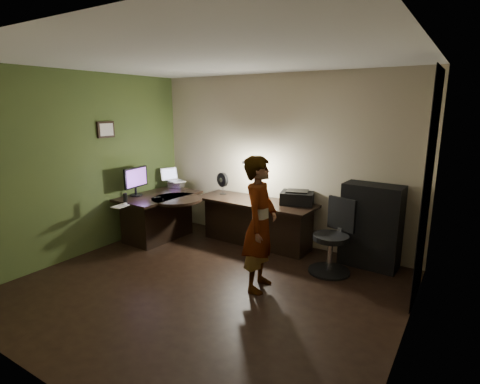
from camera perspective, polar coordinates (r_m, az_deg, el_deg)
The scene contains 27 objects.
floor at distance 4.81m, azimuth -5.34°, elevation -14.39°, with size 4.50×4.00×0.01m, color black.
ceiling at distance 4.31m, azimuth -6.14°, elevation 19.60°, with size 4.50×4.00×0.01m, color silver.
wall_back at distance 6.05m, azimuth 6.07°, elevation 4.78°, with size 4.50×0.01×2.70m, color tan.
wall_front at distance 3.09m, azimuth -29.25°, elevation -4.73°, with size 4.50×0.01×2.70m, color tan.
wall_left at distance 6.00m, azimuth -23.00°, elevation 3.77°, with size 0.01×4.00×2.70m, color tan.
wall_right at distance 3.49m, azimuth 24.94°, elevation -2.38°, with size 0.01×4.00×2.70m, color tan.
green_wall_overlay at distance 5.99m, azimuth -22.92°, elevation 3.76°, with size 0.00×4.00×2.70m, color #445726.
arched_doorway at distance 4.62m, azimuth 26.65°, elevation 0.32°, with size 0.01×0.90×2.60m, color black.
french_door at distance 3.07m, azimuth 22.62°, elevation -10.12°, with size 0.02×0.92×2.10m, color white.
framed_picture at distance 6.19m, azimuth -19.79°, elevation 8.94°, with size 0.04×0.30×0.25m, color black.
desk_left at distance 6.46m, azimuth -12.15°, elevation -3.73°, with size 0.81×1.32×0.76m, color black.
desk_right at distance 6.05m, azimuth 2.28°, elevation -4.70°, with size 1.96×0.69×0.74m, color black.
cabinet at distance 5.51m, azimuth 19.34°, elevation -4.88°, with size 0.78×0.39×1.17m, color black.
laptop_stand at distance 6.87m, azimuth -9.72°, elevation 1.16°, with size 0.25×0.21×0.10m, color silver.
laptop at distance 6.84m, azimuth -9.77°, elevation 2.55°, with size 0.34×0.32×0.23m, color silver.
monitor at distance 6.36m, azimuth -15.64°, elevation 1.01°, with size 0.10×0.52×0.34m, color black.
mouse at distance 5.82m, azimuth -17.15°, elevation -1.73°, with size 0.06×0.08×0.03m, color silver.
phone at distance 6.17m, azimuth -12.58°, elevation -0.77°, with size 0.06×0.12×0.01m, color black.
pen at distance 5.97m, azimuth -11.65°, elevation -1.18°, with size 0.01×0.13×0.01m, color black.
speaker at distance 5.87m, azimuth -17.10°, elevation -0.97°, with size 0.06×0.06×0.16m, color black.
notepad at distance 5.75m, azimuth -17.78°, elevation -2.07°, with size 0.16×0.23×0.01m, color silver.
desk_fan at distance 6.36m, azimuth -2.63°, elevation 1.30°, with size 0.24×0.13×0.38m, color black.
headphones at distance 6.14m, azimuth 2.80°, elevation -0.50°, with size 0.19×0.08×0.09m, color #14588A.
printer at distance 5.79m, azimuth 8.71°, elevation -0.81°, with size 0.49×0.38×0.22m, color black.
desk_lamp at distance 6.11m, azimuth 2.22°, elevation 2.22°, with size 0.16×0.30×0.67m, color black.
office_chair at distance 5.15m, azimuth 13.67°, elevation -6.71°, with size 0.56×0.56×1.00m, color black.
person at distance 4.49m, azimuth 3.05°, elevation -4.92°, with size 0.59×0.39×1.65m, color #D8A88C.
Camera 1 is at (2.64, -3.37, 2.20)m, focal length 28.00 mm.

